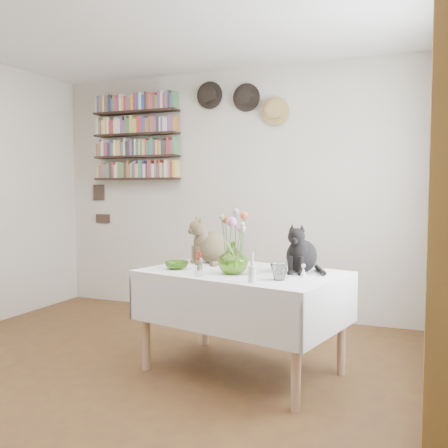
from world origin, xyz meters
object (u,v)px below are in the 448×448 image
at_px(dining_table, 243,296).
at_px(black_cat, 302,247).
at_px(bookshelf_unit, 136,138).
at_px(tabby_cat, 213,239).
at_px(flower_vase, 233,258).

height_order(dining_table, black_cat, black_cat).
relative_size(dining_table, bookshelf_unit, 1.50).
bearing_deg(tabby_cat, bookshelf_unit, -178.72).
distance_m(dining_table, flower_vase, 0.31).
relative_size(tabby_cat, flower_vase, 1.72).
bearing_deg(black_cat, tabby_cat, 170.15).
bearing_deg(tabby_cat, flower_vase, -11.22).
height_order(dining_table, bookshelf_unit, bookshelf_unit).
relative_size(tabby_cat, bookshelf_unit, 0.37).
bearing_deg(black_cat, flower_vase, -145.15).
distance_m(flower_vase, bookshelf_unit, 2.58).
xyz_separation_m(black_cat, flower_vase, (-0.41, -0.25, -0.06)).
height_order(black_cat, flower_vase, black_cat).
distance_m(dining_table, bookshelf_unit, 2.65).
bearing_deg(dining_table, bookshelf_unit, 139.92).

